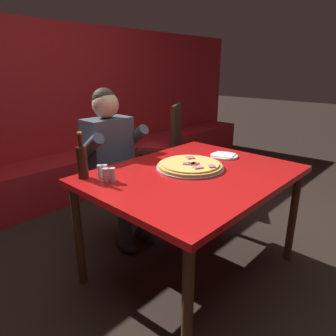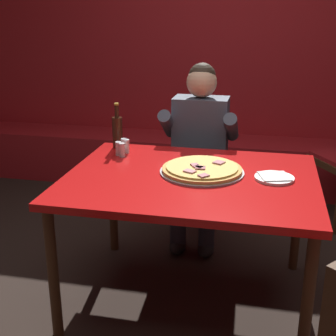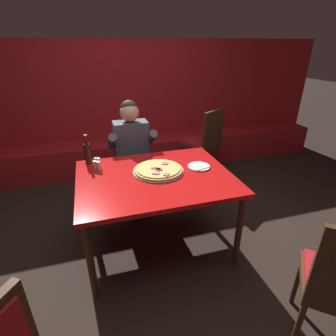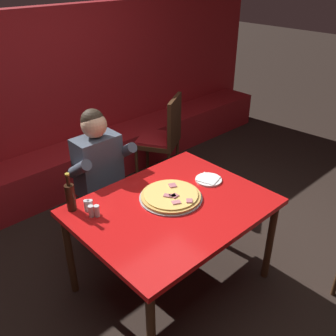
{
  "view_description": "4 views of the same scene",
  "coord_description": "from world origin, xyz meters",
  "views": [
    {
      "loc": [
        -1.48,
        -1.15,
        1.43
      ],
      "look_at": [
        -0.06,
        0.18,
        0.77
      ],
      "focal_mm": 32.0,
      "sensor_mm": 36.0,
      "label": 1
    },
    {
      "loc": [
        0.38,
        -2.35,
        1.64
      ],
      "look_at": [
        -0.13,
        0.01,
        0.8
      ],
      "focal_mm": 50.0,
      "sensor_mm": 36.0,
      "label": 2
    },
    {
      "loc": [
        -0.48,
        -2.02,
        1.83
      ],
      "look_at": [
        0.18,
        0.2,
        0.73
      ],
      "focal_mm": 28.0,
      "sensor_mm": 36.0,
      "label": 3
    },
    {
      "loc": [
        -1.52,
        -1.59,
        2.31
      ],
      "look_at": [
        0.06,
        0.11,
        1.0
      ],
      "focal_mm": 40.0,
      "sensor_mm": 36.0,
      "label": 4
    }
  ],
  "objects": [
    {
      "name": "ground_plane",
      "position": [
        0.0,
        0.0,
        0.0
      ],
      "size": [
        24.0,
        24.0,
        0.0
      ],
      "primitive_type": "plane",
      "color": "black"
    },
    {
      "name": "booth_wall_panel",
      "position": [
        0.0,
        2.18,
        0.95
      ],
      "size": [
        6.8,
        0.16,
        1.9
      ],
      "primitive_type": "cube",
      "color": "#A3191E",
      "rests_on": "ground_plane"
    },
    {
      "name": "booth_bench",
      "position": [
        0.0,
        1.86,
        0.23
      ],
      "size": [
        6.46,
        0.48,
        0.46
      ],
      "primitive_type": "cube",
      "color": "#A3191E",
      "rests_on": "ground_plane"
    },
    {
      "name": "main_dining_table",
      "position": [
        0.0,
        0.0,
        0.69
      ],
      "size": [
        1.35,
        1.06,
        0.77
      ],
      "color": "#422816",
      "rests_on": "ground_plane"
    },
    {
      "name": "pizza",
      "position": [
        0.05,
        0.07,
        0.78
      ],
      "size": [
        0.47,
        0.47,
        0.05
      ],
      "color": "#9E9EA3",
      "rests_on": "main_dining_table"
    },
    {
      "name": "plate_white_paper",
      "position": [
        0.44,
        0.05,
        0.78
      ],
      "size": [
        0.21,
        0.21,
        0.02
      ],
      "color": "white",
      "rests_on": "main_dining_table"
    },
    {
      "name": "beer_bottle",
      "position": [
        -0.55,
        0.44,
        0.88
      ],
      "size": [
        0.07,
        0.07,
        0.29
      ],
      "color": "black",
      "rests_on": "main_dining_table"
    },
    {
      "name": "shaker_black_pepper",
      "position": [
        -0.48,
        0.35,
        0.81
      ],
      "size": [
        0.04,
        0.04,
        0.09
      ],
      "color": "silver",
      "rests_on": "main_dining_table"
    },
    {
      "name": "shaker_red_pepper_flakes",
      "position": [
        -0.46,
        0.34,
        0.81
      ],
      "size": [
        0.04,
        0.04,
        0.09
      ],
      "color": "silver",
      "rests_on": "main_dining_table"
    },
    {
      "name": "shaker_parmesan",
      "position": [
        -0.47,
        0.25,
        0.81
      ],
      "size": [
        0.04,
        0.04,
        0.09
      ],
      "color": "silver",
      "rests_on": "main_dining_table"
    },
    {
      "name": "shaker_oregano",
      "position": [
        -0.5,
        0.28,
        0.81
      ],
      "size": [
        0.04,
        0.04,
        0.09
      ],
      "color": "silver",
      "rests_on": "main_dining_table"
    },
    {
      "name": "diner_seated_blue_shirt",
      "position": [
        -0.07,
        0.75,
        0.71
      ],
      "size": [
        0.53,
        0.53,
        1.27
      ],
      "color": "black",
      "rests_on": "ground_plane"
    },
    {
      "name": "dining_chair_far_left",
      "position": [
        1.05,
        1.24,
        0.6
      ],
      "size": [
        0.6,
        0.6,
        1.03
      ],
      "color": "#422816",
      "rests_on": "ground_plane"
    }
  ]
}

